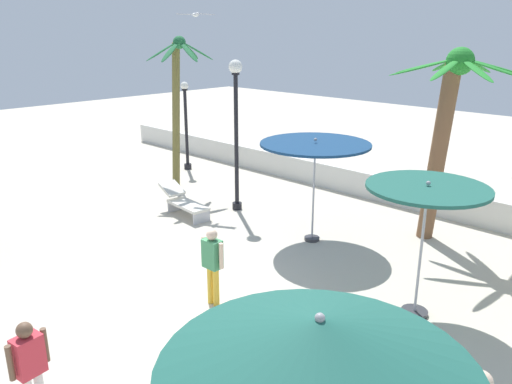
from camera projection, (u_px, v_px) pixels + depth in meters
ground_plane at (162, 285)px, 10.51m from camera, size 56.00×56.00×0.00m
boundary_wall at (371, 186)px, 15.89m from camera, size 25.20×0.30×0.81m
patio_umbrella_0 at (315, 147)px, 12.06m from camera, size 2.66×2.66×2.63m
patio_umbrella_1 at (319, 347)px, 3.86m from camera, size 2.57×2.57×3.05m
patio_umbrella_3 at (427, 198)px, 8.75m from camera, size 2.12×2.12×2.60m
palm_tree_0 at (446, 122)px, 11.95m from camera, size 3.14×3.14×4.73m
palm_tree_1 at (177, 95)px, 16.15m from camera, size 2.13×2.06×4.93m
lamp_post_1 at (236, 119)px, 14.20m from camera, size 0.38×0.38×4.32m
lamp_post_2 at (186, 124)px, 18.85m from camera, size 0.29×0.29×3.29m
lounge_chair_0 at (184, 201)px, 14.44m from camera, size 1.88×0.70×0.81m
guest_0 at (212, 260)px, 9.50m from camera, size 0.56×0.25×1.56m
guest_1 at (245, 365)px, 6.31m from camera, size 0.54×0.34×1.76m
guest_3 at (30, 364)px, 6.57m from camera, size 0.29×0.56×1.53m
seagull_0 at (195, 15)px, 14.92m from camera, size 1.13×0.66×0.14m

